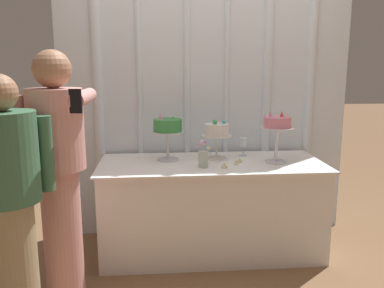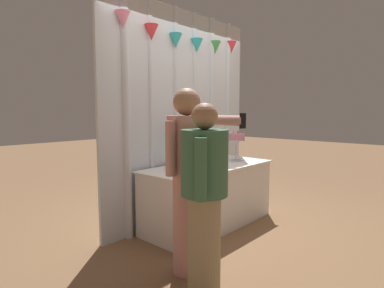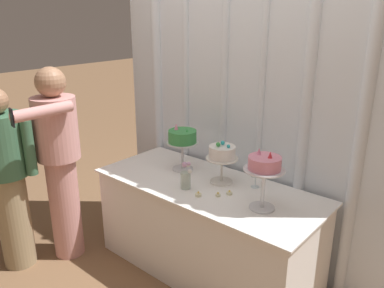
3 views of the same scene
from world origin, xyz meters
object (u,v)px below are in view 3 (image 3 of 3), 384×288
at_px(cake_table, 206,228).
at_px(cake_display_leftmost, 182,139).
at_px(guest_girl_blue_dress, 59,158).
at_px(tealight_far_left, 198,195).
at_px(tealight_near_left, 218,195).
at_px(wine_glass, 256,173).
at_px(flower_vase, 186,177).
at_px(cake_display_rightmost, 264,168).
at_px(guest_man_dark_suit, 7,175).
at_px(tealight_near_right, 229,193).
at_px(cake_display_center, 222,155).

bearing_deg(cake_table, cake_display_leftmost, 163.01).
bearing_deg(guest_girl_blue_dress, tealight_far_left, 20.18).
bearing_deg(tealight_near_left, wine_glass, 68.36).
bearing_deg(flower_vase, cake_display_rightmost, 9.31).
relative_size(wine_glass, guest_man_dark_suit, 0.11).
bearing_deg(tealight_near_left, tealight_near_right, 59.05).
height_order(cake_table, cake_display_center, cake_display_center).
xyz_separation_m(wine_glass, guest_man_dark_suit, (-1.54, -1.15, -0.07)).
distance_m(cake_display_center, guest_man_dark_suit, 1.68).
bearing_deg(tealight_near_right, tealight_near_left, -120.95).
relative_size(cake_display_leftmost, flower_vase, 1.84).
relative_size(wine_glass, tealight_near_right, 3.74).
distance_m(flower_vase, guest_man_dark_suit, 1.41).
distance_m(tealight_near_left, guest_girl_blue_dress, 1.33).
relative_size(flower_vase, tealight_near_right, 4.98).
bearing_deg(guest_girl_blue_dress, flower_vase, 25.22).
bearing_deg(tealight_near_right, flower_vase, -158.01).
height_order(cake_display_rightmost, tealight_far_left, cake_display_rightmost).
relative_size(cake_display_rightmost, tealight_far_left, 9.05).
xyz_separation_m(cake_display_rightmost, tealight_near_right, (-0.28, 0.03, -0.28)).
xyz_separation_m(flower_vase, tealight_far_left, (0.16, -0.04, -0.08)).
height_order(cake_display_center, guest_girl_blue_dress, guest_girl_blue_dress).
distance_m(cake_display_leftmost, wine_glass, 0.67).
bearing_deg(cake_display_leftmost, tealight_far_left, -35.37).
distance_m(cake_table, guest_man_dark_suit, 1.61).
distance_m(cake_display_rightmost, flower_vase, 0.63).
relative_size(cake_display_leftmost, tealight_near_right, 9.14).
distance_m(cake_display_leftmost, cake_display_rightmost, 0.87).
height_order(cake_display_center, cake_display_rightmost, cake_display_rightmost).
relative_size(cake_table, wine_glass, 11.30).
relative_size(cake_display_leftmost, cake_display_rightmost, 0.94).
xyz_separation_m(tealight_far_left, tealight_near_left, (0.11, 0.09, -0.00)).
height_order(flower_vase, tealight_near_right, flower_vase).
bearing_deg(tealight_near_left, guest_man_dark_suit, -149.00).
height_order(cake_display_leftmost, wine_glass, cake_display_leftmost).
xyz_separation_m(tealight_near_left, guest_man_dark_suit, (-1.42, -0.85, 0.04)).
relative_size(tealight_far_left, tealight_near_right, 1.08).
height_order(flower_vase, guest_man_dark_suit, guest_man_dark_suit).
bearing_deg(tealight_near_left, guest_girl_blue_dress, -157.70).
xyz_separation_m(cake_display_leftmost, tealight_near_left, (0.52, -0.20, -0.26)).
bearing_deg(cake_display_center, tealight_near_right, -37.97).
bearing_deg(cake_display_center, cake_display_rightmost, -19.36).
relative_size(cake_display_center, guest_girl_blue_dress, 0.20).
height_order(cake_display_center, guest_man_dark_suit, guest_man_dark_suit).
bearing_deg(cake_display_center, wine_glass, 20.98).
bearing_deg(guest_man_dark_suit, cake_display_center, 39.37).
relative_size(cake_display_center, cake_display_rightmost, 0.80).
xyz_separation_m(tealight_near_left, guest_girl_blue_dress, (-1.23, -0.50, 0.13)).
relative_size(flower_vase, tealight_far_left, 4.61).
bearing_deg(guest_man_dark_suit, guest_girl_blue_dress, 61.64).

